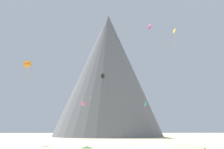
% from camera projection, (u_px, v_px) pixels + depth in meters
% --- Properties ---
extents(bush_mid_center, '(3.08, 3.08, 0.70)m').
position_uv_depth(bush_mid_center, '(189.00, 149.00, 42.96)').
color(bush_mid_center, '#568442').
rests_on(bush_mid_center, ground_plane).
extents(bush_low_patch, '(1.17, 1.17, 0.59)m').
position_uv_depth(bush_low_patch, '(205.00, 149.00, 43.48)').
color(bush_low_patch, '#477238').
rests_on(bush_low_patch, ground_plane).
extents(bush_near_left, '(3.44, 3.44, 0.42)m').
position_uv_depth(bush_near_left, '(87.00, 147.00, 48.88)').
color(bush_near_left, '#386633').
rests_on(bush_near_left, ground_plane).
extents(rock_massif, '(63.32, 62.98, 64.04)m').
position_uv_depth(rock_massif, '(105.00, 81.00, 131.69)').
color(rock_massif, slate).
rests_on(rock_massif, ground_plane).
extents(kite_gold_high, '(1.13, 1.79, 5.32)m').
position_uv_depth(kite_gold_high, '(175.00, 31.00, 84.39)').
color(kite_gold_high, gold).
extents(kite_teal_low, '(1.29, 1.82, 4.98)m').
position_uv_depth(kite_teal_low, '(146.00, 104.00, 76.24)').
color(kite_teal_low, teal).
extents(kite_black_mid, '(1.24, 1.00, 1.26)m').
position_uv_depth(kite_black_mid, '(103.00, 76.00, 66.47)').
color(kite_black_mid, black).
extents(kite_rainbow_low, '(1.38, 1.35, 5.43)m').
position_uv_depth(kite_rainbow_low, '(84.00, 104.00, 88.09)').
color(kite_rainbow_low, '#E5668C').
extents(kite_white_low, '(0.25, 0.80, 1.03)m').
position_uv_depth(kite_white_low, '(91.00, 98.00, 69.55)').
color(kite_white_low, white).
extents(kite_orange_mid, '(1.41, 1.46, 3.57)m').
position_uv_depth(kite_orange_mid, '(28.00, 64.00, 53.43)').
color(kite_orange_mid, orange).
extents(kite_magenta_high, '(0.81, 1.34, 1.31)m').
position_uv_depth(kite_magenta_high, '(149.00, 27.00, 60.19)').
color(kite_magenta_high, '#D1339E').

